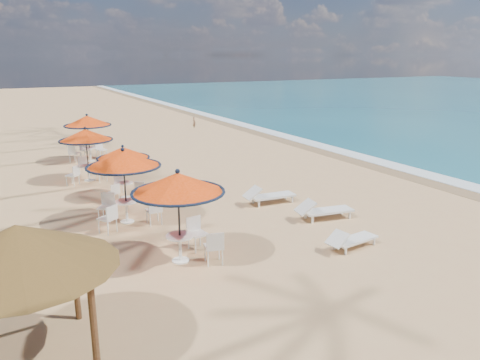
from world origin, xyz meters
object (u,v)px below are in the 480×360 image
Objects in this scene: lounger_mid at (322,210)px; lounger_far at (268,195)px; palapa at (18,248)px; lounger_near at (351,239)px; station_2 at (123,159)px; station_3 at (86,142)px; station_1 at (123,169)px; station_0 at (181,191)px; station_4 at (87,126)px.

lounger_mid is 2.55m from lounger_far.
palapa is (-9.74, -3.74, 1.92)m from lounger_mid.
lounger_mid is at bearing 63.55° from lounger_near.
station_2 is 5.93m from lounger_far.
lounger_mid is 0.61× the size of palapa.
station_3 is 8.91m from lounger_far.
station_1 is 7.75m from lounger_near.
station_1 reaches higher than lounger_far.
palapa reaches higher than station_2.
station_0 is 6.11m from lounger_far.
station_0 reaches higher than station_4.
station_0 is 5.91m from lounger_mid.
lounger_far is (5.43, -0.44, -1.58)m from station_1.
station_4 is at bearing 89.89° from station_2.
station_2 reaches higher than lounger_near.
lounger_far is (4.80, 3.39, -1.69)m from station_0.
station_2 is (0.08, 6.75, -0.44)m from station_0.
station_0 is at bearing -90.70° from station_2.
lounger_far is (-0.78, 2.43, -0.00)m from lounger_mid.
palapa is at bearing -141.54° from lounger_far.
station_0 is 10.23m from station_3.
lounger_near is (5.47, -11.74, -1.53)m from station_3.
station_0 is 14.48m from station_4.
palapa is at bearing -103.84° from station_4.
station_4 is at bearing 76.16° from palapa.
lounger_far is (4.70, -11.09, -1.55)m from station_4.
station_1 is at bearing 164.45° from lounger_mid.
station_0 is 1.03× the size of station_4.
lounger_far is 11.04m from palapa.
station_1 is at bearing 127.54° from lounger_near.
lounger_near is (4.72, -1.53, -1.74)m from station_0.
lounger_mid is (5.50, -5.79, -1.25)m from station_2.
palapa is at bearing -118.06° from station_1.
station_4 reaches higher than lounger_far.
palapa reaches higher than station_1.
lounger_mid reaches higher than lounger_far.
station_2 is at bearing 111.80° from lounger_near.
station_4 is at bearing 116.86° from lounger_far.
palapa is at bearing -113.95° from station_2.
station_1 is 1.22× the size of lounger_mid.
station_2 is 10.46m from palapa.
station_0 is 1.07× the size of station_3.
station_1 is 0.74× the size of palapa.
station_3 is 13.04m from lounger_near.
station_2 is 1.04× the size of lounger_far.
palapa reaches higher than station_0.
station_1 is at bearing 61.94° from palapa.
station_4 is at bearing 98.66° from lounger_near.
lounger_mid is at bearing 9.76° from station_0.
station_1 is at bearing -103.70° from station_2.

